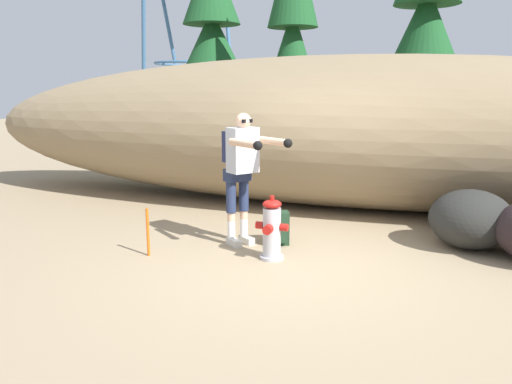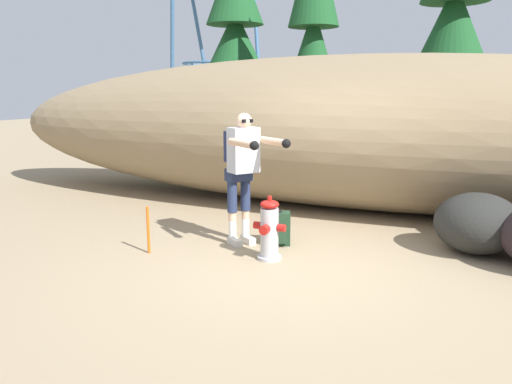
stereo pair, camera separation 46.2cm
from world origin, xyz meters
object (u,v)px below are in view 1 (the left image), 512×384
object	(u,v)px
boulder_outlier	(460,212)
spare_backpack	(277,228)
fire_hydrant	(272,230)
utility_worker	(242,163)
boulder_large	(471,219)
survey_stake	(148,232)

from	to	relation	value
boulder_outlier	spare_backpack	bearing A→B (deg)	-147.25
fire_hydrant	utility_worker	world-z (taller)	utility_worker
spare_backpack	boulder_large	bearing A→B (deg)	81.92
utility_worker	boulder_large	world-z (taller)	utility_worker
spare_backpack	boulder_outlier	world-z (taller)	boulder_outlier
survey_stake	fire_hydrant	bearing A→B (deg)	14.93
boulder_large	survey_stake	distance (m)	4.12
boulder_large	boulder_outlier	bearing A→B (deg)	96.38
boulder_outlier	survey_stake	size ratio (longest dim) A/B	1.43
spare_backpack	survey_stake	bearing A→B (deg)	-78.06
fire_hydrant	boulder_large	size ratio (longest dim) A/B	0.74
spare_backpack	boulder_outlier	distance (m)	2.75
spare_backpack	boulder_large	xyz separation A→B (m)	(2.40, 0.68, 0.17)
boulder_outlier	utility_worker	bearing A→B (deg)	-148.11
boulder_large	boulder_outlier	world-z (taller)	boulder_large
spare_backpack	survey_stake	xyz separation A→B (m)	(-1.37, -0.99, 0.08)
spare_backpack	utility_worker	bearing A→B (deg)	-87.02
utility_worker	boulder_large	xyz separation A→B (m)	(2.82, 0.89, -0.72)
utility_worker	survey_stake	distance (m)	1.46
fire_hydrant	boulder_outlier	xyz separation A→B (m)	(2.21, 2.08, -0.08)
fire_hydrant	boulder_large	bearing A→B (deg)	29.03
fire_hydrant	survey_stake	xyz separation A→B (m)	(-1.47, -0.39, -0.06)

